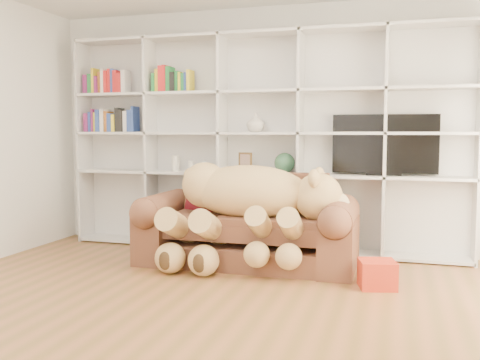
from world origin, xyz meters
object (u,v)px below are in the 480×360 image
(gift_box, at_px, (377,274))
(teddy_bear, at_px, (247,202))
(tv, at_px, (385,145))
(sofa, at_px, (248,230))

(gift_box, bearing_deg, teddy_bear, 164.83)
(teddy_bear, height_order, tv, tv)
(sofa, distance_m, teddy_bear, 0.35)
(teddy_bear, height_order, gift_box, teddy_bear)
(sofa, bearing_deg, gift_box, -21.92)
(tv, bearing_deg, teddy_bear, -145.87)
(gift_box, distance_m, tv, 1.58)
(sofa, xyz_separation_m, teddy_bear, (0.04, -0.18, 0.30))
(sofa, height_order, gift_box, sofa)
(teddy_bear, bearing_deg, sofa, 109.91)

